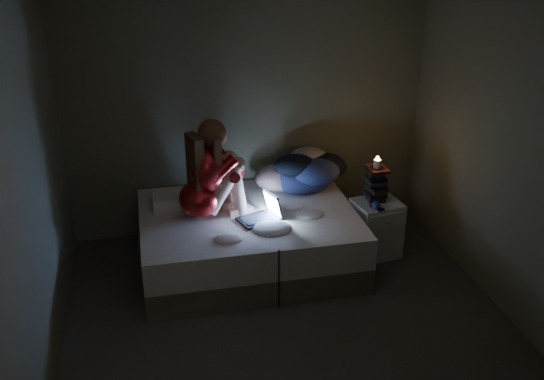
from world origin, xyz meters
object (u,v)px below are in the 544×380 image
object	(u,v)px
woman	(198,172)
candle	(377,166)
laptop	(258,208)
phone	(375,208)
nightstand	(376,228)
bed	(249,239)

from	to	relation	value
woman	candle	xyz separation A→B (m)	(1.67, 0.03, -0.11)
laptop	phone	distance (m)	1.11
candle	phone	size ratio (longest dim) A/B	0.57
nightstand	candle	xyz separation A→B (m)	(-0.00, 0.08, 0.62)
bed	nightstand	size ratio (longest dim) A/B	3.53
woman	nightstand	xyz separation A→B (m)	(1.68, -0.05, -0.72)
nightstand	candle	bearing A→B (deg)	84.42
bed	candle	size ratio (longest dim) A/B	24.61
bed	woman	world-z (taller)	woman
bed	woman	size ratio (longest dim) A/B	2.14
bed	candle	distance (m)	1.38
laptop	nightstand	world-z (taller)	laptop
candle	phone	world-z (taller)	candle
woman	phone	xyz separation A→B (m)	(1.60, -0.17, -0.44)
phone	candle	bearing A→B (deg)	59.96
woman	laptop	world-z (taller)	woman
woman	laptop	xyz separation A→B (m)	(0.50, -0.14, -0.33)
laptop	candle	world-z (taller)	candle
candle	laptop	bearing A→B (deg)	-171.72
nightstand	woman	bearing A→B (deg)	169.55
woman	phone	bearing A→B (deg)	-21.43
candle	bed	bearing A→B (deg)	-179.63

